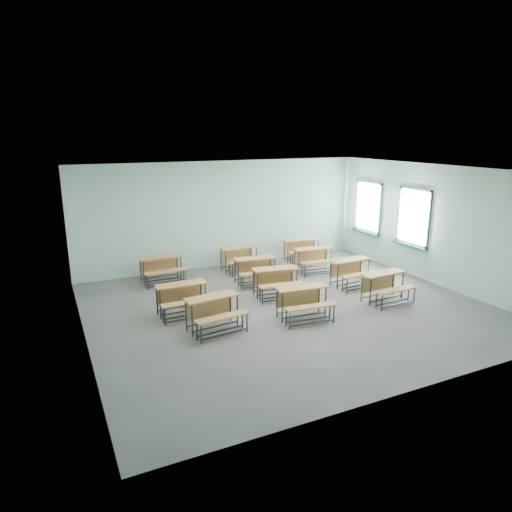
{
  "coord_description": "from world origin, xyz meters",
  "views": [
    {
      "loc": [
        -4.99,
        -8.8,
        4.0
      ],
      "look_at": [
        -0.27,
        1.2,
        1.0
      ],
      "focal_mm": 32.0,
      "sensor_mm": 36.0,
      "label": 1
    }
  ],
  "objects_px": {
    "desk_unit_r0c0": "(214,308)",
    "desk_unit_r1c0": "(182,295)",
    "desk_unit_r0c1": "(303,298)",
    "desk_unit_r3c1": "(241,255)",
    "desk_unit_r3c2": "(303,247)",
    "desk_unit_r2c1": "(256,267)",
    "desk_unit_r3c0": "(162,266)",
    "desk_unit_r1c1": "(277,278)",
    "desk_unit_r2c2": "(315,256)",
    "desk_unit_r0c2": "(386,283)",
    "desk_unit_r1c2": "(352,268)"
  },
  "relations": [
    {
      "from": "desk_unit_r0c0",
      "to": "desk_unit_r1c1",
      "type": "bearing_deg",
      "value": 23.88
    },
    {
      "from": "desk_unit_r3c1",
      "to": "desk_unit_r3c2",
      "type": "relative_size",
      "value": 1.0
    },
    {
      "from": "desk_unit_r2c1",
      "to": "desk_unit_r1c2",
      "type": "bearing_deg",
      "value": -23.37
    },
    {
      "from": "desk_unit_r0c0",
      "to": "desk_unit_r0c1",
      "type": "distance_m",
      "value": 2.01
    },
    {
      "from": "desk_unit_r3c0",
      "to": "desk_unit_r3c2",
      "type": "relative_size",
      "value": 0.96
    },
    {
      "from": "desk_unit_r0c1",
      "to": "desk_unit_r3c2",
      "type": "xyz_separation_m",
      "value": [
        2.38,
        4.01,
        0.0
      ]
    },
    {
      "from": "desk_unit_r0c1",
      "to": "desk_unit_r3c0",
      "type": "distance_m",
      "value": 4.43
    },
    {
      "from": "desk_unit_r0c2",
      "to": "desk_unit_r3c1",
      "type": "height_order",
      "value": "same"
    },
    {
      "from": "desk_unit_r0c0",
      "to": "desk_unit_r1c0",
      "type": "xyz_separation_m",
      "value": [
        -0.36,
        1.08,
        0.0
      ]
    },
    {
      "from": "desk_unit_r0c1",
      "to": "desk_unit_r1c2",
      "type": "bearing_deg",
      "value": 35.98
    },
    {
      "from": "desk_unit_r3c1",
      "to": "desk_unit_r3c2",
      "type": "height_order",
      "value": "same"
    },
    {
      "from": "desk_unit_r0c0",
      "to": "desk_unit_r1c0",
      "type": "relative_size",
      "value": 1.07
    },
    {
      "from": "desk_unit_r0c1",
      "to": "desk_unit_r1c1",
      "type": "height_order",
      "value": "same"
    },
    {
      "from": "desk_unit_r1c0",
      "to": "desk_unit_r1c1",
      "type": "relative_size",
      "value": 0.93
    },
    {
      "from": "desk_unit_r0c1",
      "to": "desk_unit_r3c0",
      "type": "height_order",
      "value": "same"
    },
    {
      "from": "desk_unit_r1c1",
      "to": "desk_unit_r2c2",
      "type": "bearing_deg",
      "value": 41.96
    },
    {
      "from": "desk_unit_r1c0",
      "to": "desk_unit_r0c2",
      "type": "bearing_deg",
      "value": -15.29
    },
    {
      "from": "desk_unit_r0c0",
      "to": "desk_unit_r0c1",
      "type": "xyz_separation_m",
      "value": [
        1.99,
        -0.27,
        0.0
      ]
    },
    {
      "from": "desk_unit_r0c2",
      "to": "desk_unit_r2c2",
      "type": "relative_size",
      "value": 0.98
    },
    {
      "from": "desk_unit_r2c2",
      "to": "desk_unit_r3c1",
      "type": "height_order",
      "value": "same"
    },
    {
      "from": "desk_unit_r3c2",
      "to": "desk_unit_r0c2",
      "type": "bearing_deg",
      "value": -83.49
    },
    {
      "from": "desk_unit_r1c1",
      "to": "desk_unit_r2c2",
      "type": "distance_m",
      "value": 2.4
    },
    {
      "from": "desk_unit_r2c1",
      "to": "desk_unit_r3c0",
      "type": "height_order",
      "value": "same"
    },
    {
      "from": "desk_unit_r0c2",
      "to": "desk_unit_r1c1",
      "type": "bearing_deg",
      "value": 142.92
    },
    {
      "from": "desk_unit_r1c1",
      "to": "desk_unit_r3c2",
      "type": "bearing_deg",
      "value": 55.36
    },
    {
      "from": "desk_unit_r0c2",
      "to": "desk_unit_r1c0",
      "type": "distance_m",
      "value": 4.87
    },
    {
      "from": "desk_unit_r1c2",
      "to": "desk_unit_r2c2",
      "type": "distance_m",
      "value": 1.51
    },
    {
      "from": "desk_unit_r1c2",
      "to": "desk_unit_r3c0",
      "type": "xyz_separation_m",
      "value": [
        -4.55,
        2.45,
        0.0
      ]
    },
    {
      "from": "desk_unit_r2c1",
      "to": "desk_unit_r3c0",
      "type": "xyz_separation_m",
      "value": [
        -2.28,
        1.21,
        0.0
      ]
    },
    {
      "from": "desk_unit_r1c2",
      "to": "desk_unit_r3c2",
      "type": "bearing_deg",
      "value": 86.37
    },
    {
      "from": "desk_unit_r0c2",
      "to": "desk_unit_r3c0",
      "type": "xyz_separation_m",
      "value": [
        -4.55,
        3.78,
        0.0
      ]
    },
    {
      "from": "desk_unit_r0c1",
      "to": "desk_unit_r1c0",
      "type": "relative_size",
      "value": 1.06
    },
    {
      "from": "desk_unit_r2c1",
      "to": "desk_unit_r3c1",
      "type": "bearing_deg",
      "value": 91.41
    },
    {
      "from": "desk_unit_r1c1",
      "to": "desk_unit_r3c1",
      "type": "distance_m",
      "value": 2.39
    },
    {
      "from": "desk_unit_r0c1",
      "to": "desk_unit_r3c1",
      "type": "distance_m",
      "value": 3.92
    },
    {
      "from": "desk_unit_r3c0",
      "to": "desk_unit_r3c1",
      "type": "bearing_deg",
      "value": -1.21
    },
    {
      "from": "desk_unit_r1c0",
      "to": "desk_unit_r1c1",
      "type": "xyz_separation_m",
      "value": [
        2.48,
        0.17,
        0.0
      ]
    },
    {
      "from": "desk_unit_r0c1",
      "to": "desk_unit_r3c2",
      "type": "bearing_deg",
      "value": 64.71
    },
    {
      "from": "desk_unit_r1c0",
      "to": "desk_unit_r3c1",
      "type": "xyz_separation_m",
      "value": [
        2.53,
        2.56,
        0.0
      ]
    },
    {
      "from": "desk_unit_r2c1",
      "to": "desk_unit_r0c1",
      "type": "bearing_deg",
      "value": -86.59
    },
    {
      "from": "desk_unit_r0c2",
      "to": "desk_unit_r1c0",
      "type": "relative_size",
      "value": 1.04
    },
    {
      "from": "desk_unit_r1c1",
      "to": "desk_unit_r3c1",
      "type": "height_order",
      "value": "same"
    },
    {
      "from": "desk_unit_r1c2",
      "to": "desk_unit_r3c2",
      "type": "distance_m",
      "value": 2.62
    },
    {
      "from": "desk_unit_r0c0",
      "to": "desk_unit_r3c0",
      "type": "distance_m",
      "value": 3.58
    },
    {
      "from": "desk_unit_r1c1",
      "to": "desk_unit_r2c2",
      "type": "height_order",
      "value": "same"
    },
    {
      "from": "desk_unit_r3c1",
      "to": "desk_unit_r0c1",
      "type": "bearing_deg",
      "value": -99.22
    },
    {
      "from": "desk_unit_r0c1",
      "to": "desk_unit_r0c2",
      "type": "height_order",
      "value": "same"
    },
    {
      "from": "desk_unit_r1c0",
      "to": "desk_unit_r2c1",
      "type": "xyz_separation_m",
      "value": [
        2.44,
        1.28,
        0.0
      ]
    },
    {
      "from": "desk_unit_r0c0",
      "to": "desk_unit_r3c1",
      "type": "relative_size",
      "value": 1.0
    },
    {
      "from": "desk_unit_r2c2",
      "to": "desk_unit_r3c0",
      "type": "xyz_separation_m",
      "value": [
        -4.3,
        0.97,
        0.0
      ]
    }
  ]
}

